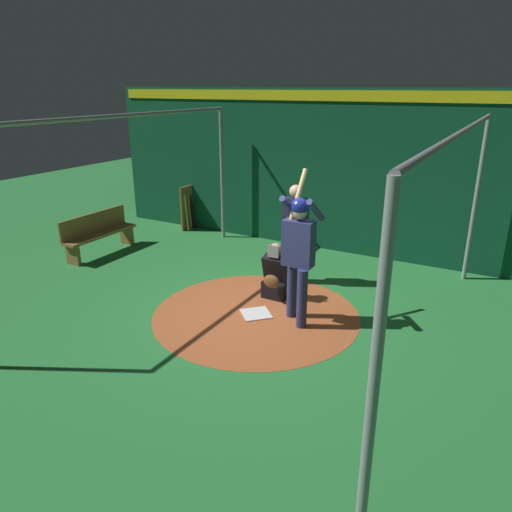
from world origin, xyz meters
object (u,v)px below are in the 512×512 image
at_px(home_plate, 256,314).
at_px(umpire, 295,229).
at_px(bat_rack, 189,209).
at_px(catcher, 276,276).
at_px(bench, 98,233).
at_px(batter, 298,248).

height_order(home_plate, umpire, umpire).
bearing_deg(home_plate, bat_rack, -131.67).
relative_size(catcher, umpire, 0.54).
bearing_deg(home_plate, bench, -101.76).
xyz_separation_m(umpire, bench, (0.58, -4.16, -0.54)).
xyz_separation_m(batter, umpire, (-1.34, -0.67, -0.17)).
bearing_deg(batter, catcher, -133.14).
xyz_separation_m(batter, catcher, (-0.60, -0.65, -0.78)).
xyz_separation_m(catcher, bat_rack, (-2.57, -3.67, 0.12)).
bearing_deg(umpire, batter, 26.64).
xyz_separation_m(home_plate, batter, (-0.11, 0.62, 1.14)).
xyz_separation_m(catcher, bench, (-0.16, -4.19, 0.08)).
height_order(bat_rack, bench, bat_rack).
bearing_deg(catcher, home_plate, 1.64).
bearing_deg(catcher, umpire, -177.78).
relative_size(home_plate, bat_rack, 0.40).
distance_m(batter, umpire, 1.51).
height_order(catcher, bat_rack, bat_rack).
height_order(catcher, umpire, umpire).
relative_size(umpire, bat_rack, 1.66).
xyz_separation_m(home_plate, bench, (-0.88, -4.21, 0.43)).
bearing_deg(bench, batter, 80.99).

